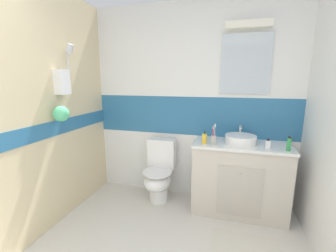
{
  "coord_description": "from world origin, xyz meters",
  "views": [
    {
      "loc": [
        0.48,
        -0.4,
        1.55
      ],
      "look_at": [
        -0.15,
        1.82,
        1.08
      ],
      "focal_mm": 23.53,
      "sensor_mm": 36.0,
      "label": 1
    }
  ],
  "objects_px": {
    "sink_basin": "(241,139)",
    "perfume_flask_small": "(268,144)",
    "toothbrush_cup": "(214,139)",
    "soap_dispenser": "(204,139)",
    "toilet": "(159,173)",
    "deodorant_spray_can": "(289,144)"
  },
  "relations": [
    {
      "from": "sink_basin",
      "to": "toilet",
      "type": "height_order",
      "value": "sink_basin"
    },
    {
      "from": "perfume_flask_small",
      "to": "soap_dispenser",
      "type": "bearing_deg",
      "value": 179.12
    },
    {
      "from": "toothbrush_cup",
      "to": "deodorant_spray_can",
      "type": "relative_size",
      "value": 1.53
    },
    {
      "from": "sink_basin",
      "to": "perfume_flask_small",
      "type": "relative_size",
      "value": 3.57
    },
    {
      "from": "toilet",
      "to": "toothbrush_cup",
      "type": "relative_size",
      "value": 3.44
    },
    {
      "from": "sink_basin",
      "to": "toilet",
      "type": "bearing_deg",
      "value": 179.58
    },
    {
      "from": "sink_basin",
      "to": "perfume_flask_small",
      "type": "xyz_separation_m",
      "value": [
        0.27,
        -0.13,
        -0.0
      ]
    },
    {
      "from": "soap_dispenser",
      "to": "perfume_flask_small",
      "type": "bearing_deg",
      "value": -0.88
    },
    {
      "from": "toilet",
      "to": "deodorant_spray_can",
      "type": "relative_size",
      "value": 5.28
    },
    {
      "from": "deodorant_spray_can",
      "to": "sink_basin",
      "type": "bearing_deg",
      "value": 161.59
    },
    {
      "from": "toothbrush_cup",
      "to": "perfume_flask_small",
      "type": "xyz_separation_m",
      "value": [
        0.56,
        -0.0,
        -0.01
      ]
    },
    {
      "from": "toilet",
      "to": "deodorant_spray_can",
      "type": "xyz_separation_m",
      "value": [
        1.44,
        -0.16,
        0.55
      ]
    },
    {
      "from": "toothbrush_cup",
      "to": "soap_dispenser",
      "type": "xyz_separation_m",
      "value": [
        -0.1,
        0.01,
        -0.01
      ]
    },
    {
      "from": "soap_dispenser",
      "to": "perfume_flask_small",
      "type": "height_order",
      "value": "soap_dispenser"
    },
    {
      "from": "sink_basin",
      "to": "toothbrush_cup",
      "type": "height_order",
      "value": "toothbrush_cup"
    },
    {
      "from": "toilet",
      "to": "soap_dispenser",
      "type": "bearing_deg",
      "value": -12.5
    },
    {
      "from": "soap_dispenser",
      "to": "toothbrush_cup",
      "type": "bearing_deg",
      "value": -3.3
    },
    {
      "from": "toothbrush_cup",
      "to": "soap_dispenser",
      "type": "distance_m",
      "value": 0.1
    },
    {
      "from": "toilet",
      "to": "toothbrush_cup",
      "type": "xyz_separation_m",
      "value": [
        0.69,
        -0.14,
        0.54
      ]
    },
    {
      "from": "perfume_flask_small",
      "to": "sink_basin",
      "type": "bearing_deg",
      "value": 153.65
    },
    {
      "from": "toothbrush_cup",
      "to": "soap_dispenser",
      "type": "bearing_deg",
      "value": 176.7
    },
    {
      "from": "soap_dispenser",
      "to": "deodorant_spray_can",
      "type": "height_order",
      "value": "same"
    }
  ]
}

